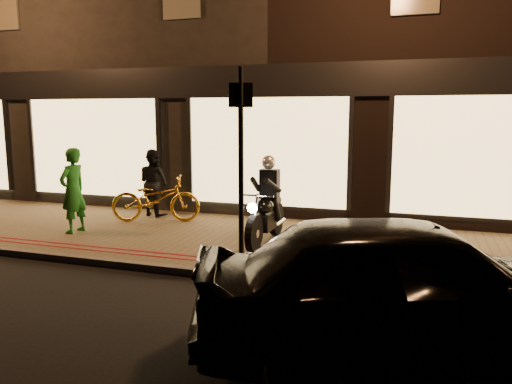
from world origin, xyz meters
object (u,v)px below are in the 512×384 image
sign_post (241,159)px  bicycle_gold (156,199)px  motorcycle (267,209)px  person_green (73,191)px  parked_car (411,287)px

sign_post → bicycle_gold: bearing=138.7°
motorcycle → person_green: (-3.84, -0.45, 0.22)m
sign_post → bicycle_gold: size_ratio=1.57×
sign_post → parked_car: sign_post is taller
motorcycle → bicycle_gold: bearing=162.4°
sign_post → motorcycle: bearing=93.3°
sign_post → bicycle_gold: (-2.89, 2.54, -1.17)m
motorcycle → parked_car: (2.58, -3.48, 0.01)m
parked_car → motorcycle: bearing=16.3°
bicycle_gold → person_green: person_green is taller
parked_car → person_green: bearing=44.5°
sign_post → person_green: bearing=163.6°
motorcycle → person_green: size_ratio=1.16×
sign_post → parked_car: size_ratio=0.68×
motorcycle → sign_post: bearing=-85.9°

